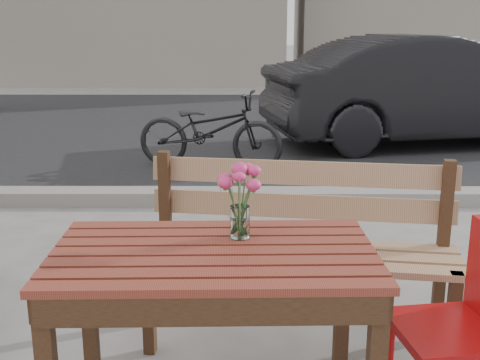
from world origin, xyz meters
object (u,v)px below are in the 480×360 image
at_px(red_chair, 469,316).
at_px(main_vase, 240,191).
at_px(bicycle, 210,130).
at_px(parked_car, 431,90).
at_px(main_table, 214,280).

relative_size(red_chair, main_vase, 2.68).
bearing_deg(main_vase, bicycle, 94.62).
bearing_deg(parked_car, red_chair, 153.25).
distance_m(main_vase, bicycle, 4.14).
height_order(main_vase, bicycle, main_vase).
bearing_deg(main_table, red_chair, -0.81).
relative_size(main_table, bicycle, 0.75).
relative_size(parked_car, bicycle, 2.64).
relative_size(main_table, parked_car, 0.29).
relative_size(red_chair, parked_car, 0.19).
relative_size(main_table, red_chair, 1.51).
distance_m(main_table, main_vase, 0.34).
xyz_separation_m(main_table, bicycle, (-0.24, 4.23, -0.19)).
xyz_separation_m(red_chair, parked_car, (1.54, 5.59, 0.23)).
distance_m(red_chair, parked_car, 5.80).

